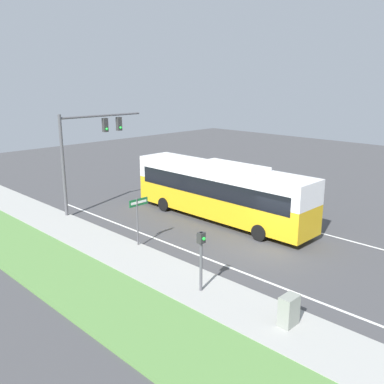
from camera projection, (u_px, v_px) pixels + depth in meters
ground_plane at (273, 246)px, 22.44m from camera, size 80.00×80.00×0.00m
sidewalk at (189, 284)px, 18.16m from camera, size 2.80×80.00×0.12m
grass_verge at (129, 313)px, 15.96m from camera, size 3.60×80.00×0.10m
lane_divider_near at (229, 267)px, 19.96m from camera, size 0.14×30.00×0.01m
lane_divider_far at (308, 230)px, 24.92m from camera, size 0.14×30.00×0.01m
bus at (220, 189)px, 26.16m from camera, size 2.60×12.48×3.66m
signal_gantry at (88, 142)px, 27.34m from camera, size 6.15×0.41×6.46m
pedestrian_signal at (201, 252)px, 17.07m from camera, size 0.28×0.34×2.63m
street_sign at (138, 214)px, 21.93m from camera, size 1.17×0.08×2.65m
utility_cabinet at (289, 311)px, 14.91m from camera, size 0.73×0.47×1.10m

